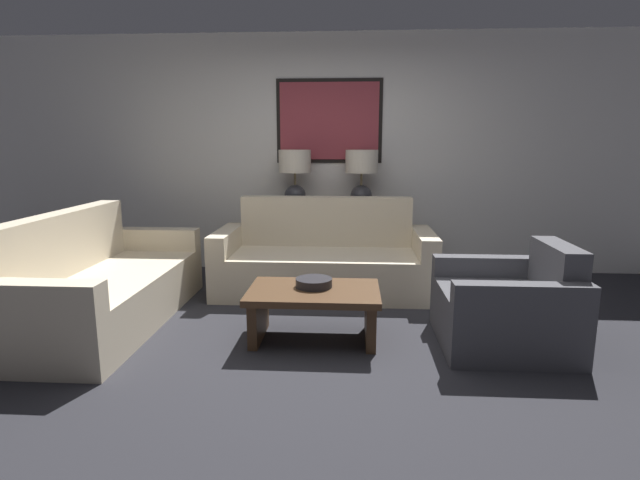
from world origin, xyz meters
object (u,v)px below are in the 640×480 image
console_table (328,242)px  table_lamp_right (362,173)px  armchair_near_back_wall (507,309)px  couch_by_back_wall (325,262)px  coffee_table (314,303)px  couch_by_side (102,287)px  table_lamp_left (295,173)px  decorative_bowl (314,283)px

console_table → table_lamp_right: (0.37, 0.00, 0.77)m
table_lamp_right → armchair_near_back_wall: (1.04, -1.92, -0.87)m
couch_by_back_wall → coffee_table: couch_by_back_wall is taller
couch_by_back_wall → couch_by_side: same height
table_lamp_right → coffee_table: bearing=-101.1°
table_lamp_left → couch_by_side: bearing=-130.1°
coffee_table → console_table: bearing=89.7°
couch_by_back_wall → couch_by_side: 2.03m
couch_by_back_wall → decorative_bowl: (-0.01, -1.19, 0.13)m
table_lamp_right → couch_by_back_wall: table_lamp_right is taller
couch_by_back_wall → table_lamp_right: bearing=61.3°
console_table → armchair_near_back_wall: size_ratio=1.32×
couch_by_back_wall → coffee_table: 1.25m
console_table → armchair_near_back_wall: bearing=-53.8°
couch_by_side → coffee_table: 1.78m
couch_by_side → table_lamp_left: bearing=49.9°
couch_by_side → armchair_near_back_wall: (3.18, -0.26, -0.03)m
couch_by_side → coffee_table: couch_by_side is taller
couch_by_back_wall → coffee_table: bearing=-90.5°
console_table → table_lamp_left: 0.85m
console_table → decorative_bowl: (-0.01, -1.86, 0.05)m
couch_by_back_wall → decorative_bowl: size_ratio=7.63×
couch_by_side → decorative_bowl: size_ratio=7.63×
table_lamp_right → coffee_table: (-0.38, -1.92, -0.86)m
couch_by_side → armchair_near_back_wall: couch_by_side is taller
coffee_table → armchair_near_back_wall: 1.42m
table_lamp_left → couch_by_side: (-1.41, -1.67, -0.84)m
table_lamp_left → table_lamp_right: same height
console_table → table_lamp_left: size_ratio=1.89×
decorative_bowl → couch_by_back_wall: bearing=89.3°
table_lamp_right → decorative_bowl: 2.03m
table_lamp_right → armchair_near_back_wall: table_lamp_right is taller
table_lamp_left → decorative_bowl: 2.02m
coffee_table → armchair_near_back_wall: (1.42, -0.01, -0.01)m
table_lamp_right → couch_by_side: bearing=-142.0°
console_table → couch_by_back_wall: 0.67m
table_lamp_right → coffee_table: 2.13m
coffee_table → table_lamp_left: bearing=100.5°
couch_by_side → table_lamp_right: bearing=38.0°
table_lamp_left → table_lamp_right: (0.73, 0.00, 0.00)m
table_lamp_left → couch_by_back_wall: size_ratio=0.30×
coffee_table → armchair_near_back_wall: armchair_near_back_wall is taller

